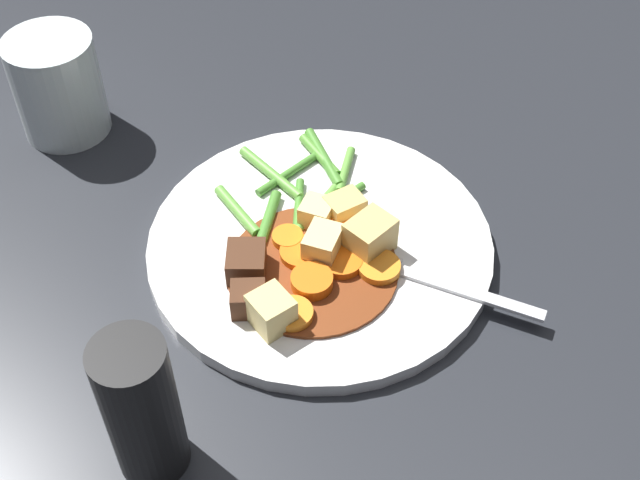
% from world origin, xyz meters
% --- Properties ---
extents(ground_plane, '(3.00, 3.00, 0.00)m').
position_xyz_m(ground_plane, '(0.00, 0.00, 0.00)').
color(ground_plane, '#26282D').
extents(dinner_plate, '(0.28, 0.28, 0.01)m').
position_xyz_m(dinner_plate, '(0.00, 0.00, 0.01)').
color(dinner_plate, white).
rests_on(dinner_plate, ground_plane).
extents(stew_sauce, '(0.13, 0.13, 0.00)m').
position_xyz_m(stew_sauce, '(0.03, -0.01, 0.01)').
color(stew_sauce, brown).
rests_on(stew_sauce, dinner_plate).
extents(carrot_slice_0, '(0.03, 0.03, 0.01)m').
position_xyz_m(carrot_slice_0, '(-0.00, -0.03, 0.02)').
color(carrot_slice_0, orange).
rests_on(carrot_slice_0, dinner_plate).
extents(carrot_slice_1, '(0.04, 0.04, 0.01)m').
position_xyz_m(carrot_slice_1, '(0.05, -0.01, 0.02)').
color(carrot_slice_1, orange).
rests_on(carrot_slice_1, dinner_plate).
extents(carrot_slice_2, '(0.04, 0.04, 0.01)m').
position_xyz_m(carrot_slice_2, '(0.03, 0.01, 0.02)').
color(carrot_slice_2, orange).
rests_on(carrot_slice_2, dinner_plate).
extents(carrot_slice_3, '(0.05, 0.05, 0.01)m').
position_xyz_m(carrot_slice_3, '(0.04, 0.04, 0.02)').
color(carrot_slice_3, orange).
rests_on(carrot_slice_3, dinner_plate).
extents(carrot_slice_4, '(0.04, 0.04, 0.01)m').
position_xyz_m(carrot_slice_4, '(-0.00, 0.02, 0.02)').
color(carrot_slice_4, orange).
rests_on(carrot_slice_4, dinner_plate).
extents(carrot_slice_5, '(0.04, 0.04, 0.01)m').
position_xyz_m(carrot_slice_5, '(-0.01, 0.01, 0.02)').
color(carrot_slice_5, orange).
rests_on(carrot_slice_5, dinner_plate).
extents(carrot_slice_6, '(0.04, 0.04, 0.01)m').
position_xyz_m(carrot_slice_6, '(0.08, -0.03, 0.02)').
color(carrot_slice_6, orange).
rests_on(carrot_slice_6, dinner_plate).
extents(carrot_slice_7, '(0.04, 0.04, 0.01)m').
position_xyz_m(carrot_slice_7, '(0.02, -0.02, 0.02)').
color(carrot_slice_7, orange).
rests_on(carrot_slice_7, dinner_plate).
extents(potato_chunk_0, '(0.03, 0.04, 0.02)m').
position_xyz_m(potato_chunk_0, '(-0.02, 0.02, 0.02)').
color(potato_chunk_0, '#DBBC6B').
rests_on(potato_chunk_0, dinner_plate).
extents(potato_chunk_1, '(0.03, 0.03, 0.02)m').
position_xyz_m(potato_chunk_1, '(-0.02, -0.00, 0.02)').
color(potato_chunk_1, '#EAD68C').
rests_on(potato_chunk_1, dinner_plate).
extents(potato_chunk_2, '(0.04, 0.05, 0.03)m').
position_xyz_m(potato_chunk_2, '(0.02, 0.04, 0.03)').
color(potato_chunk_2, '#DBBC6B').
rests_on(potato_chunk_2, dinner_plate).
extents(potato_chunk_3, '(0.04, 0.04, 0.03)m').
position_xyz_m(potato_chunk_3, '(0.02, 0.00, 0.03)').
color(potato_chunk_3, '#EAD68C').
rests_on(potato_chunk_3, dinner_plate).
extents(potato_chunk_4, '(0.04, 0.04, 0.03)m').
position_xyz_m(potato_chunk_4, '(0.08, -0.04, 0.03)').
color(potato_chunk_4, '#E5CC7A').
rests_on(potato_chunk_4, dinner_plate).
extents(meat_chunk_0, '(0.03, 0.03, 0.02)m').
position_xyz_m(meat_chunk_0, '(0.06, -0.06, 0.02)').
color(meat_chunk_0, '#4C2B19').
rests_on(meat_chunk_0, dinner_plate).
extents(meat_chunk_1, '(0.04, 0.03, 0.02)m').
position_xyz_m(meat_chunk_1, '(0.03, -0.06, 0.02)').
color(meat_chunk_1, '#4C2B19').
rests_on(meat_chunk_1, dinner_plate).
extents(green_bean_0, '(0.05, 0.05, 0.01)m').
position_xyz_m(green_bean_0, '(-0.03, 0.00, 0.02)').
color(green_bean_0, '#66AD42').
rests_on(green_bean_0, dinner_plate).
extents(green_bean_1, '(0.05, 0.02, 0.01)m').
position_xyz_m(green_bean_1, '(-0.08, 0.03, 0.02)').
color(green_bean_1, '#66AD42').
rests_on(green_bean_1, dinner_plate).
extents(green_bean_2, '(0.06, 0.04, 0.01)m').
position_xyz_m(green_bean_2, '(-0.04, -0.06, 0.02)').
color(green_bean_2, '#66AD42').
rests_on(green_bean_2, dinner_plate).
extents(green_bean_3, '(0.06, 0.03, 0.01)m').
position_xyz_m(green_bean_3, '(-0.03, -0.04, 0.02)').
color(green_bean_3, '#4C8E33').
rests_on(green_bean_3, dinner_plate).
extents(green_bean_4, '(0.07, 0.05, 0.01)m').
position_xyz_m(green_bean_4, '(-0.08, -0.03, 0.02)').
color(green_bean_4, '#66AD42').
rests_on(green_bean_4, dinner_plate).
extents(green_bean_5, '(0.05, 0.06, 0.01)m').
position_xyz_m(green_bean_5, '(-0.08, -0.02, 0.02)').
color(green_bean_5, '#4C8E33').
rests_on(green_bean_5, dinner_plate).
extents(green_bean_6, '(0.06, 0.03, 0.01)m').
position_xyz_m(green_bean_6, '(-0.10, 0.01, 0.02)').
color(green_bean_6, '#599E38').
rests_on(green_bean_6, dinner_plate).
extents(green_bean_7, '(0.04, 0.05, 0.01)m').
position_xyz_m(green_bean_7, '(-0.04, 0.02, 0.02)').
color(green_bean_7, '#4C8E33').
rests_on(green_bean_7, dinner_plate).
extents(green_bean_8, '(0.08, 0.02, 0.01)m').
position_xyz_m(green_bean_8, '(-0.03, -0.01, 0.02)').
color(green_bean_8, '#4C8E33').
rests_on(green_bean_8, dinner_plate).
extents(green_bean_9, '(0.07, 0.03, 0.01)m').
position_xyz_m(green_bean_9, '(-0.09, 0.01, 0.02)').
color(green_bean_9, '#4C8E33').
rests_on(green_bean_9, dinner_plate).
extents(fork, '(0.10, 0.16, 0.00)m').
position_xyz_m(fork, '(0.05, 0.07, 0.01)').
color(fork, silver).
rests_on(fork, dinner_plate).
extents(water_glass, '(0.08, 0.08, 0.09)m').
position_xyz_m(water_glass, '(-0.18, -0.21, 0.05)').
color(water_glass, silver).
rests_on(water_glass, ground_plane).
extents(pepper_mill, '(0.05, 0.05, 0.12)m').
position_xyz_m(pepper_mill, '(0.17, -0.13, 0.06)').
color(pepper_mill, black).
rests_on(pepper_mill, ground_plane).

